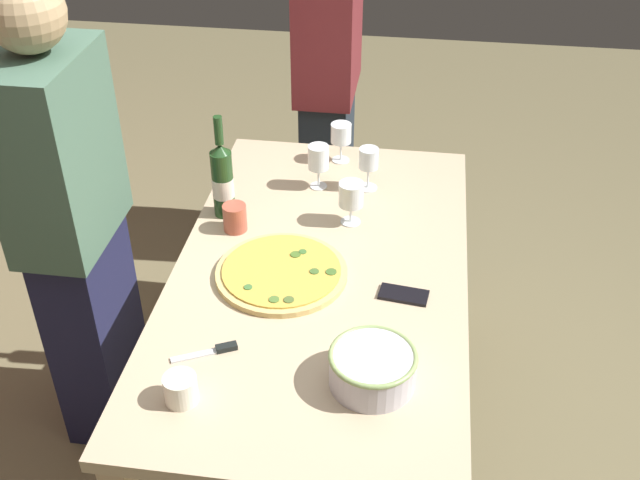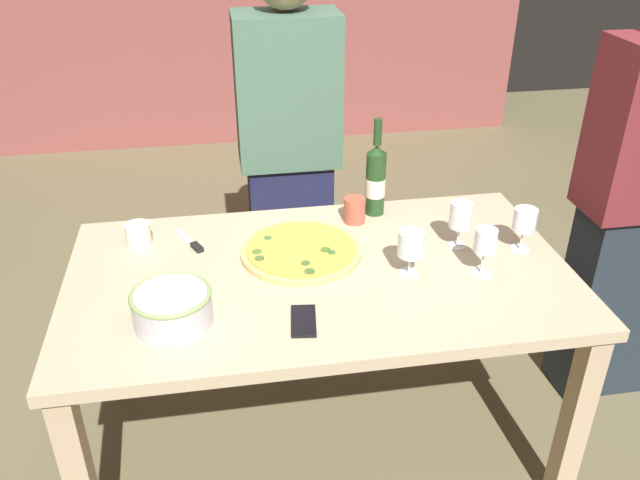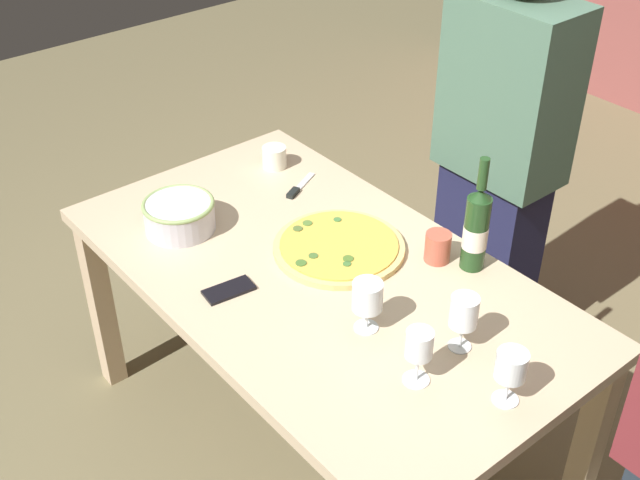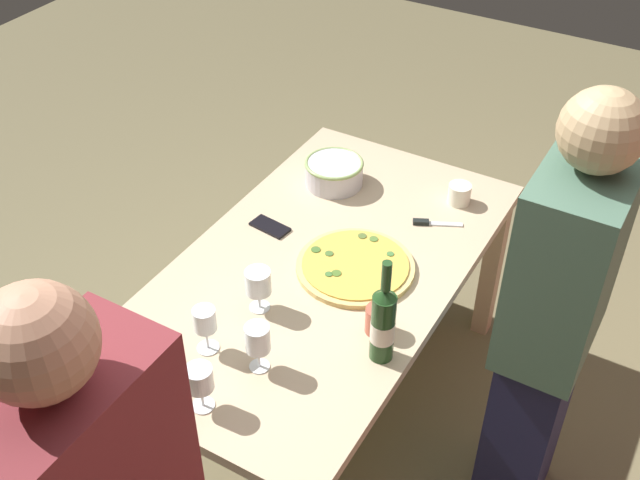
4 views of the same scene
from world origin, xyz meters
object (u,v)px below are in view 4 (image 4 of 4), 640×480
at_px(wine_glass_by_bottle, 205,322).
at_px(serving_bowl, 334,172).
at_px(wine_glass_far_left, 200,380).
at_px(wine_glass_far_right, 258,340).
at_px(dining_table, 320,286).
at_px(wine_bottle, 383,323).
at_px(pizza_knife, 431,223).
at_px(wine_glass_near_pizza, 258,283).
at_px(cup_ceramic, 459,194).
at_px(pizza, 355,266).
at_px(person_host, 549,333).
at_px(cup_amber, 378,320).
at_px(cell_phone, 270,227).

bearing_deg(wine_glass_by_bottle, serving_bowl, -174.06).
height_order(wine_glass_far_left, wine_glass_far_right, wine_glass_far_right).
height_order(dining_table, wine_bottle, wine_bottle).
height_order(wine_bottle, pizza_knife, wine_bottle).
xyz_separation_m(wine_glass_near_pizza, cup_ceramic, (-0.85, 0.33, -0.07)).
distance_m(serving_bowl, wine_bottle, 0.92).
bearing_deg(wine_glass_far_right, wine_glass_near_pizza, -146.59).
bearing_deg(dining_table, wine_glass_far_left, 1.63).
relative_size(wine_bottle, wine_glass_by_bottle, 2.30).
xyz_separation_m(pizza, cup_ceramic, (-0.53, 0.16, 0.03)).
relative_size(serving_bowl, wine_glass_near_pizza, 1.50).
relative_size(dining_table, person_host, 0.99).
distance_m(dining_table, cup_amber, 0.38).
distance_m(wine_glass_near_pizza, wine_glass_by_bottle, 0.23).
height_order(wine_glass_by_bottle, wine_glass_far_right, wine_glass_far_right).
height_order(cell_phone, person_host, person_host).
xyz_separation_m(pizza, wine_bottle, (0.31, 0.25, 0.12)).
xyz_separation_m(wine_bottle, wine_glass_near_pizza, (0.01, -0.43, -0.03)).
height_order(wine_bottle, wine_glass_near_pizza, wine_bottle).
height_order(serving_bowl, wine_bottle, wine_bottle).
bearing_deg(cup_ceramic, pizza, -16.21).
height_order(pizza, wine_glass_by_bottle, wine_glass_by_bottle).
height_order(dining_table, cell_phone, cell_phone).
distance_m(dining_table, pizza, 0.16).
bearing_deg(wine_glass_far_left, cell_phone, -160.08).
bearing_deg(cup_amber, dining_table, -119.98).
bearing_deg(wine_bottle, dining_table, -126.04).
xyz_separation_m(wine_glass_near_pizza, person_host, (-0.28, 0.85, -0.03)).
xyz_separation_m(wine_glass_far_left, cell_phone, (-0.78, -0.28, -0.11)).
distance_m(cup_amber, pizza_knife, 0.59).
xyz_separation_m(cell_phone, person_host, (0.09, 1.05, 0.07)).
height_order(dining_table, wine_glass_far_right, wine_glass_far_right).
xyz_separation_m(wine_bottle, wine_glass_far_right, (0.22, -0.29, -0.02)).
bearing_deg(cell_phone, dining_table, 78.10).
height_order(cup_ceramic, person_host, person_host).
bearing_deg(pizza, pizza_knife, 161.36).
distance_m(wine_glass_far_left, cup_ceramic, 1.29).
xyz_separation_m(wine_glass_far_right, cup_amber, (-0.31, 0.23, -0.07)).
height_order(serving_bowl, wine_glass_far_left, wine_glass_far_left).
height_order(wine_glass_near_pizza, cup_amber, wine_glass_near_pizza).
relative_size(serving_bowl, cell_phone, 1.58).
relative_size(dining_table, cup_ceramic, 18.68).
bearing_deg(wine_glass_far_left, pizza, 172.83).
relative_size(wine_glass_far_left, wine_glass_far_right, 0.93).
bearing_deg(cell_phone, pizza_knife, 129.46).
relative_size(dining_table, wine_glass_by_bottle, 10.08).
height_order(wine_glass_far_right, pizza_knife, wine_glass_far_right).
height_order(wine_glass_by_bottle, cup_ceramic, wine_glass_by_bottle).
bearing_deg(cup_ceramic, serving_bowl, -74.70).
height_order(cell_phone, pizza_knife, pizza_knife).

